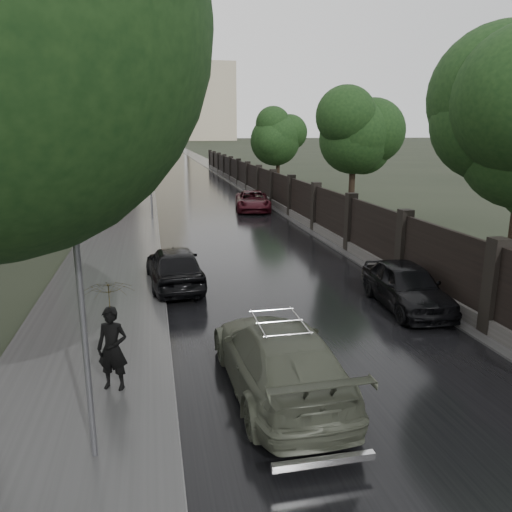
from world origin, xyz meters
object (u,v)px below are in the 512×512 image
object	(u,v)px
tree_left_far	(92,134)
car_right_near	(407,286)
car_right_far	(253,201)
lamp_post	(82,313)
tree_right_c	(278,136)
pedestrian_umbrella	(109,304)
hatchback_left	(174,266)
volga_sedan	(279,358)
tree_right_b	(354,139)
traffic_light	(151,182)

from	to	relation	value
tree_left_far	car_right_near	bearing A→B (deg)	-63.21
car_right_far	lamp_post	bearing A→B (deg)	-99.37
tree_left_far	tree_right_c	bearing A→B (deg)	32.83
car_right_near	pedestrian_umbrella	xyz separation A→B (m)	(-8.61, -3.67, 1.29)
tree_left_far	hatchback_left	bearing A→B (deg)	-76.88
volga_sedan	car_right_far	bearing A→B (deg)	-101.94
tree_right_b	tree_right_c	xyz separation A→B (m)	(0.00, 18.00, 0.00)
traffic_light	car_right_far	bearing A→B (deg)	21.93
tree_left_far	hatchback_left	world-z (taller)	tree_left_far
tree_right_b	traffic_light	size ratio (longest dim) A/B	1.75
tree_right_c	traffic_light	world-z (taller)	tree_right_c
traffic_light	lamp_post	bearing A→B (deg)	-92.68
hatchback_left	traffic_light	bearing A→B (deg)	-91.22
lamp_post	hatchback_left	bearing A→B (deg)	79.41
tree_right_b	car_right_far	xyz separation A→B (m)	(-4.89, 5.77, -4.26)
tree_right_c	car_right_far	size ratio (longest dim) A/B	1.41
tree_right_b	car_right_near	distance (m)	15.72
hatchback_left	car_right_near	world-z (taller)	hatchback_left
lamp_post	volga_sedan	size ratio (longest dim) A/B	0.96
tree_right_b	traffic_light	world-z (taller)	tree_right_b
hatchback_left	car_right_near	distance (m)	7.92
lamp_post	volga_sedan	world-z (taller)	lamp_post
tree_right_c	car_right_far	xyz separation A→B (m)	(-4.89, -12.23, -4.26)
lamp_post	car_right_near	distance (m)	10.79
traffic_light	car_right_near	xyz separation A→B (m)	(7.70, -17.57, -1.67)
tree_right_c	pedestrian_umbrella	bearing A→B (deg)	-109.32
tree_right_b	pedestrian_umbrella	distance (m)	22.43
tree_left_far	lamp_post	bearing A→B (deg)	-84.79
traffic_light	car_right_far	size ratio (longest dim) A/B	0.81
car_right_far	pedestrian_umbrella	xyz separation A→B (m)	(-7.82, -24.02, 1.33)
volga_sedan	hatchback_left	distance (m)	8.13
tree_right_b	volga_sedan	world-z (taller)	tree_right_b
tree_right_c	pedestrian_umbrella	world-z (taller)	tree_right_c
hatchback_left	car_right_near	size ratio (longest dim) A/B	1.05
tree_left_far	volga_sedan	xyz separation A→B (m)	(6.20, -26.80, -4.47)
volga_sedan	car_right_far	distance (m)	24.97
tree_right_c	car_right_far	distance (m)	13.84
lamp_post	tree_right_b	bearing A→B (deg)	57.82
traffic_light	tree_right_b	bearing A→B (deg)	-14.24
tree_left_far	tree_right_b	xyz separation A→B (m)	(15.50, -8.00, -0.29)
tree_left_far	tree_right_c	world-z (taller)	tree_left_far
tree_left_far	lamp_post	xyz separation A→B (m)	(2.60, -28.50, -2.57)
tree_right_c	car_right_far	world-z (taller)	tree_right_c
hatchback_left	tree_right_c	bearing A→B (deg)	-115.13
car_right_near	pedestrian_umbrella	size ratio (longest dim) A/B	1.52
tree_right_b	car_right_near	size ratio (longest dim) A/B	1.65
tree_left_far	pedestrian_umbrella	world-z (taller)	tree_left_far
lamp_post	traffic_light	world-z (taller)	lamp_post
tree_left_far	pedestrian_umbrella	bearing A→B (deg)	-83.93
tree_right_c	car_right_near	distance (m)	33.10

